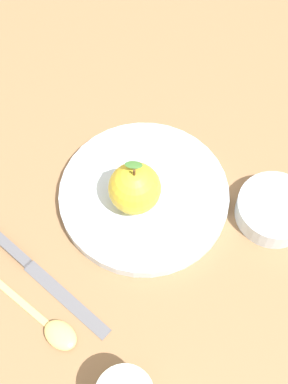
% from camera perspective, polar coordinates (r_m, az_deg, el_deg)
% --- Properties ---
extents(ground_plane, '(2.40, 2.40, 0.00)m').
position_cam_1_polar(ground_plane, '(0.81, -2.65, -2.03)').
color(ground_plane, olive).
extents(dinner_plate, '(0.25, 0.25, 0.02)m').
position_cam_1_polar(dinner_plate, '(0.81, -0.00, -0.30)').
color(dinner_plate, silver).
rests_on(dinner_plate, ground_plane).
extents(apple, '(0.07, 0.07, 0.09)m').
position_cam_1_polar(apple, '(0.76, -0.96, 0.39)').
color(apple, gold).
rests_on(apple, dinner_plate).
extents(side_bowl, '(0.11, 0.11, 0.03)m').
position_cam_1_polar(side_bowl, '(0.81, 13.25, -1.65)').
color(side_bowl, silver).
rests_on(side_bowl, ground_plane).
extents(knife, '(0.18, 0.18, 0.01)m').
position_cam_1_polar(knife, '(0.78, -11.42, -7.66)').
color(knife, '#59595E').
rests_on(knife, ground_plane).
extents(spoon, '(0.13, 0.14, 0.01)m').
position_cam_1_polar(spoon, '(0.75, -9.64, -13.47)').
color(spoon, '#D8B766').
rests_on(spoon, ground_plane).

